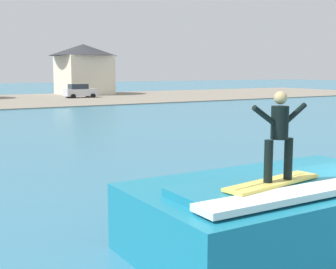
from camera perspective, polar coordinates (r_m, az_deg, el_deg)
wave_crest at (r=9.93m, az=13.63°, el=-9.26°), size 6.13×3.43×1.51m
surfboard at (r=8.87m, az=12.69°, el=-5.74°), size 2.31×0.83×0.06m
surfer at (r=8.73m, az=13.47°, el=0.41°), size 1.31×0.32×1.65m
car_far_shore at (r=60.83m, az=-10.72°, el=5.24°), size 4.06×2.09×1.86m
house_gabled_white at (r=69.04m, az=-10.30°, el=8.19°), size 9.76×9.76×7.31m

